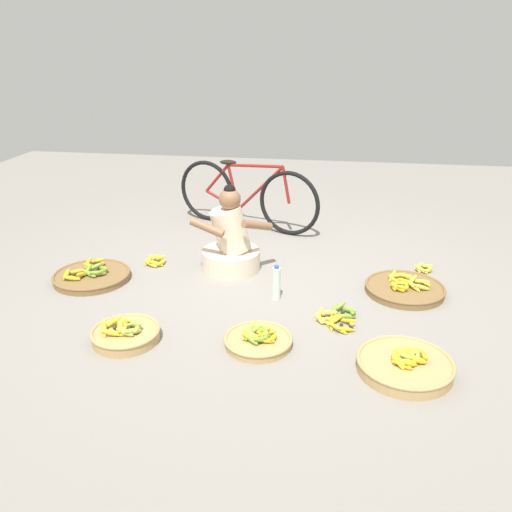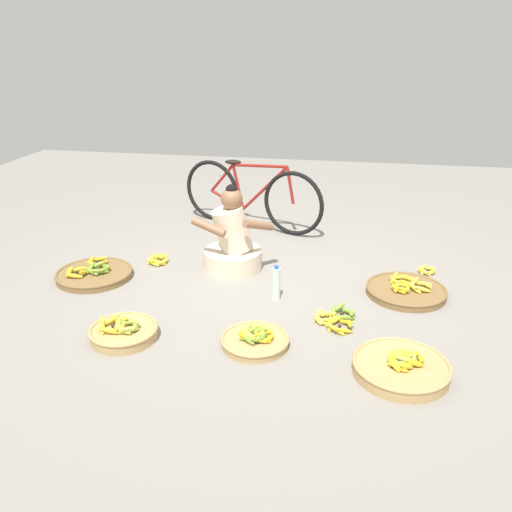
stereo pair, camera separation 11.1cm
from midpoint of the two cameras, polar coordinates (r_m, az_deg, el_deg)
name	(u,v)px [view 1 (the left image)]	position (r m, az deg, el deg)	size (l,w,h in m)	color
ground_plane	(260,285)	(4.40, -0.33, -3.22)	(10.00, 10.00, 0.00)	gray
vendor_woman_front	(231,243)	(4.62, -3.46, 1.39)	(0.69, 0.52, 0.78)	beige
bicycle_leaning	(246,195)	(5.66, -1.67, 6.63)	(1.62, 0.61, 0.73)	black
banana_basket_front_right	(125,333)	(3.74, -14.90, -8.18)	(0.47, 0.47, 0.16)	tan
banana_basket_back_center	(405,288)	(4.41, 15.24, -3.41)	(0.64, 0.64, 0.14)	brown
banana_basket_mid_left	(405,364)	(3.42, 15.05, -11.37)	(0.60, 0.60, 0.15)	tan
banana_basket_back_right	(92,276)	(4.72, -18.15, -2.04)	(0.65, 0.65, 0.13)	brown
banana_basket_front_center	(258,339)	(3.57, -0.66, -9.11)	(0.47, 0.47, 0.13)	tan
loose_bananas_front_left	(336,317)	(3.90, 7.95, -6.59)	(0.33, 0.41, 0.10)	gold
loose_bananas_near_vendor	(424,268)	(4.87, 17.24, -1.30)	(0.18, 0.18, 0.08)	yellow
loose_bananas_near_bicycle	(155,261)	(4.89, -11.62, -0.54)	(0.21, 0.22, 0.10)	yellow
water_bottle	(276,283)	(4.12, 1.46, -3.00)	(0.07, 0.07, 0.29)	silver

